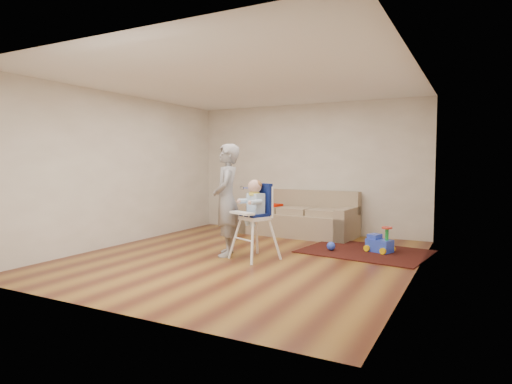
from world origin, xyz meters
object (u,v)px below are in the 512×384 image
at_px(side_table, 241,219).
at_px(high_chair, 255,221).
at_px(adult, 227,200).
at_px(ride_on_toy, 380,239).
at_px(sofa, 298,213).
at_px(toy_ball, 331,246).

bearing_deg(side_table, high_chair, -56.42).
bearing_deg(adult, high_chair, 60.79).
xyz_separation_m(side_table, adult, (1.12, -2.44, 0.67)).
relative_size(side_table, adult, 0.25).
height_order(side_table, ride_on_toy, ride_on_toy).
distance_m(side_table, high_chair, 2.98).
bearing_deg(sofa, adult, -92.56).
bearing_deg(adult, side_table, 177.26).
relative_size(side_table, toy_ball, 3.07).
distance_m(sofa, high_chair, 2.33).
xyz_separation_m(toy_ball, adult, (-1.38, -1.07, 0.80)).
distance_m(ride_on_toy, high_chair, 2.13).
distance_m(ride_on_toy, toy_ball, 0.80).
distance_m(sofa, adult, 2.36).
bearing_deg(high_chair, ride_on_toy, 63.95).
relative_size(sofa, high_chair, 1.95).
bearing_deg(adult, sofa, 145.68).
bearing_deg(ride_on_toy, adult, -126.98).
bearing_deg(sofa, high_chair, -79.90).
distance_m(sofa, toy_ball, 1.69).
bearing_deg(toy_ball, sofa, 131.78).
distance_m(side_table, toy_ball, 2.86).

